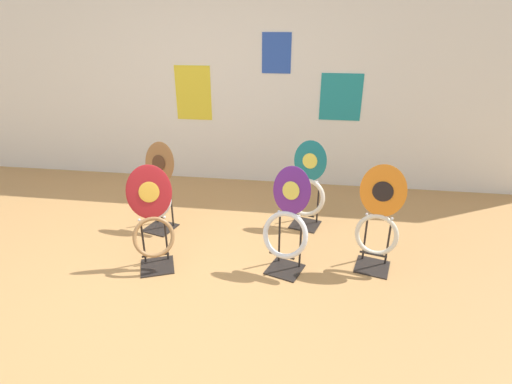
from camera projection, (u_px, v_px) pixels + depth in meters
The scene contains 7 objects.
ground_plane at pixel (153, 298), 3.12m from camera, with size 14.00×14.00×0.00m, color #B7844C.
wall_back at pixel (220, 79), 4.86m from camera, with size 8.00×0.07×2.60m.
toilet_seat_display_teal_sax at pixel (307, 191), 4.03m from camera, with size 0.42×0.35×0.90m.
toilet_seat_display_purple_note at pixel (287, 224), 3.29m from camera, with size 0.44×0.37×0.92m.
toilet_seat_display_orange_sun at pixel (379, 220), 3.30m from camera, with size 0.39×0.34×0.94m.
toilet_seat_display_crimson_swirl at pixel (152, 219), 3.35m from camera, with size 0.44×0.42×0.90m.
toilet_seat_display_woodgrain at pixel (158, 189), 3.97m from camera, with size 0.41×0.37×0.89m.
Camera 1 is at (1.16, -2.37, 2.02)m, focal length 28.00 mm.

